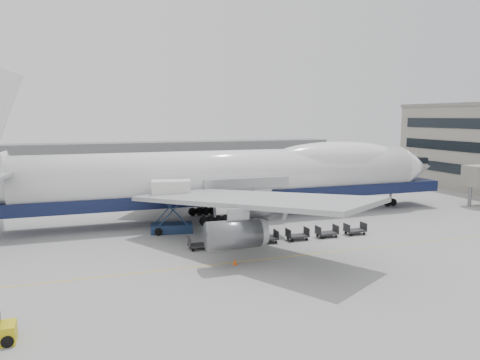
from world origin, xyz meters
name	(u,v)px	position (x,y,z in m)	size (l,w,h in m)	color
ground	(265,241)	(0.00, 0.00, 0.00)	(260.00, 260.00, 0.00)	gray
apron_line	(290,256)	(0.00, -6.00, 0.01)	(60.00, 0.15, 0.01)	gold
hangar	(115,157)	(-10.00, 70.00, 3.50)	(110.00, 8.00, 7.00)	slate
airliner	(235,175)	(0.64, 12.00, 5.62)	(67.00, 55.30, 19.98)	white
catering_truck	(171,203)	(-8.74, 6.99, 3.43)	(4.99, 3.80, 6.03)	navy
traffic_cone	(235,262)	(-5.69, -6.59, 0.28)	(0.40, 0.40, 0.60)	#E4500C
dolly_0	(200,244)	(-7.42, -0.81, 0.53)	(2.30, 1.35, 1.30)	#2D2D30
dolly_1	(234,241)	(-3.82, -0.81, 0.53)	(2.30, 1.35, 1.30)	#2D2D30
dolly_2	(266,238)	(-0.22, -0.81, 0.53)	(2.30, 1.35, 1.30)	#2D2D30
dolly_3	(297,235)	(3.38, -0.81, 0.53)	(2.30, 1.35, 1.30)	#2D2D30
dolly_4	(327,232)	(6.98, -0.81, 0.53)	(2.30, 1.35, 1.30)	#2D2D30
dolly_5	(355,230)	(10.58, -0.81, 0.53)	(2.30, 1.35, 1.30)	#2D2D30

